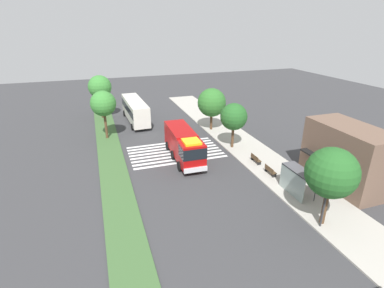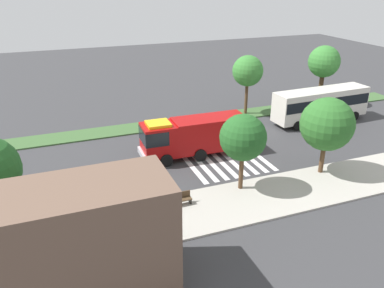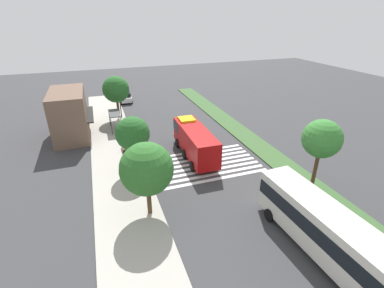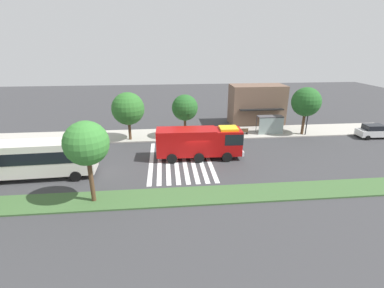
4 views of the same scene
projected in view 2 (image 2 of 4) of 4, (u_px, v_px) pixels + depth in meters
name	position (u px, v px, depth m)	size (l,w,h in m)	color
ground_plane	(195.00, 153.00, 35.78)	(120.00, 120.00, 0.00)	#38383A
sidewalk	(242.00, 202.00, 27.97)	(60.00, 5.41, 0.14)	#ADA89E
median_strip	(168.00, 124.00, 42.49)	(60.00, 3.00, 0.14)	#3D6033
crosswalk	(214.00, 150.00, 36.39)	(6.75, 11.48, 0.01)	silver
fire_truck	(191.00, 135.00, 34.43)	(9.57, 3.05, 3.55)	#A50C0C
transit_bus	(321.00, 103.00, 42.59)	(11.15, 3.21, 3.60)	silver
bus_stop_shelter	(74.00, 202.00, 24.51)	(3.50, 1.40, 2.46)	#4C4C51
bench_near_shelter	(137.00, 207.00, 26.35)	(1.60, 0.50, 0.90)	#4C3823
bench_west_of_shelter	(180.00, 199.00, 27.35)	(1.60, 0.50, 0.90)	#4C3823
storefront_building	(87.00, 242.00, 19.04)	(8.34, 4.97, 6.11)	brown
sidewalk_tree_far_west	(327.00, 124.00, 30.43)	(4.19, 4.19, 6.24)	#513823
sidewalk_tree_west	(243.00, 138.00, 28.03)	(3.41, 3.41, 5.82)	#513823
median_tree_far_west	(324.00, 62.00, 46.88)	(3.77, 3.77, 7.12)	#47301E
median_tree_west	(248.00, 71.00, 43.60)	(3.43, 3.43, 6.67)	#513823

